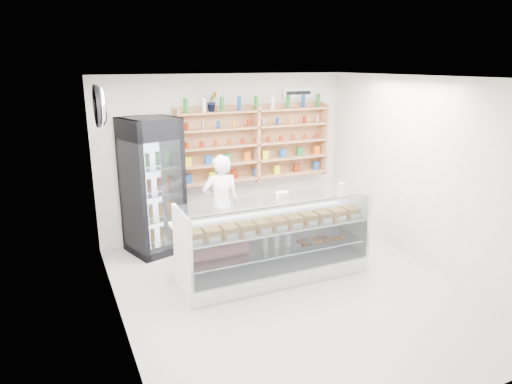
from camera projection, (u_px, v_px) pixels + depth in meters
name	position (u px, v px, depth m)	size (l,w,h in m)	color
room	(297.00, 191.00, 5.82)	(5.00, 5.00, 5.00)	#9B9CA0
display_counter	(274.00, 255.00, 6.49)	(2.71, 0.81, 1.18)	white
shop_worker	(221.00, 204.00, 7.25)	(0.59, 0.38, 1.61)	white
drinks_cooler	(152.00, 186.00, 7.22)	(0.97, 0.96, 2.18)	black
wall_shelving	(256.00, 144.00, 8.02)	(2.84, 0.28, 1.33)	tan
potted_plant	(212.00, 101.00, 7.49)	(0.18, 0.15, 0.33)	#1E6626
security_mirror	(101.00, 106.00, 5.72)	(0.15, 0.50, 0.50)	silver
wall_sign	(298.00, 93.00, 8.26)	(0.62, 0.03, 0.20)	white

